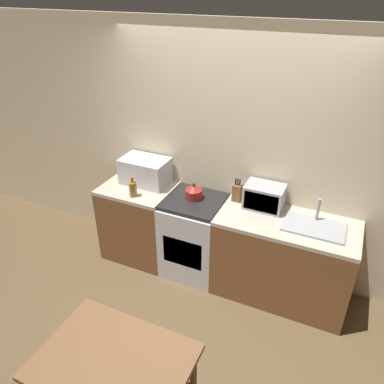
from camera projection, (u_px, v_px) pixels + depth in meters
name	position (u px, v px, depth m)	size (l,w,h in m)	color
ground_plane	(187.00, 325.00, 3.58)	(16.00, 16.00, 0.00)	brown
wall_back	(233.00, 157.00, 3.82)	(10.00, 0.06, 2.60)	beige
counter_left_run	(140.00, 221.00, 4.32)	(0.77, 0.62, 0.90)	brown
counter_right_run	(282.00, 259.00, 3.72)	(1.32, 0.62, 0.90)	brown
stove_range	(194.00, 236.00, 4.07)	(0.60, 0.62, 0.90)	silver
kettle	(194.00, 192.00, 3.85)	(0.18, 0.18, 0.17)	maroon
microwave	(145.00, 171.00, 4.11)	(0.51, 0.33, 0.29)	silver
bottle	(133.00, 189.00, 3.88)	(0.08, 0.08, 0.22)	olive
knife_block	(237.00, 192.00, 3.79)	(0.09, 0.08, 0.25)	brown
toaster_oven	(264.00, 197.00, 3.66)	(0.38, 0.26, 0.24)	#999BA0
sink_basin	(314.00, 226.00, 3.41)	(0.55, 0.34, 0.24)	#999BA0
dining_table	(114.00, 369.00, 2.46)	(1.00, 0.72, 0.74)	brown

